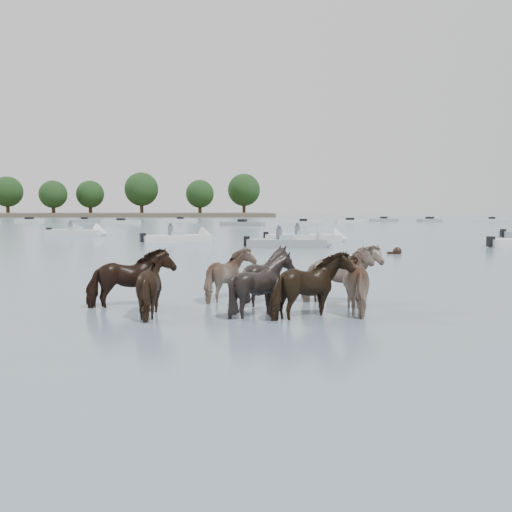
{
  "coord_description": "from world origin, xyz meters",
  "views": [
    {
      "loc": [
        -2.17,
        -11.05,
        2.25
      ],
      "look_at": [
        -1.51,
        2.62,
        1.1
      ],
      "focal_mm": 39.91,
      "sensor_mm": 36.0,
      "label": 1
    }
  ],
  "objects": [
    {
      "name": "ground",
      "position": [
        0.0,
        0.0,
        0.0
      ],
      "size": [
        400.0,
        400.0,
        0.0
      ],
      "primitive_type": "plane",
      "color": "slate",
      "rests_on": "ground"
    },
    {
      "name": "pony_herd",
      "position": [
        -1.43,
        1.6,
        0.58
      ],
      "size": [
        7.23,
        4.02,
        1.59
      ],
      "color": "black",
      "rests_on": "ground"
    },
    {
      "name": "swimming_pony",
      "position": [
        6.13,
        16.67,
        0.1
      ],
      "size": [
        0.72,
        0.44,
        0.44
      ],
      "color": "black",
      "rests_on": "ground"
    },
    {
      "name": "motorboat_a",
      "position": [
        -4.97,
        27.43,
        0.23
      ],
      "size": [
        5.25,
        3.48,
        1.92
      ],
      "rotation": [
        0.0,
        0.0,
        0.41
      ],
      "color": "silver",
      "rests_on": "ground"
    },
    {
      "name": "motorboat_b",
      "position": [
        1.88,
        21.62,
        0.23
      ],
      "size": [
        5.21,
        1.86,
        1.92
      ],
      "rotation": [
        0.0,
        0.0,
        -0.05
      ],
      "color": "gray",
      "rests_on": "ground"
    },
    {
      "name": "motorboat_c",
      "position": [
        3.66,
        27.29,
        0.23
      ],
      "size": [
        5.79,
        2.37,
        1.92
      ],
      "rotation": [
        0.0,
        0.0,
        -0.14
      ],
      "color": "silver",
      "rests_on": "ground"
    },
    {
      "name": "motorboat_f",
      "position": [
        -14.21,
        36.78,
        0.23
      ],
      "size": [
        5.52,
        2.85,
        1.92
      ],
      "rotation": [
        0.0,
        0.0,
        -0.25
      ],
      "color": "silver",
      "rests_on": "ground"
    },
    {
      "name": "distant_flotilla",
      "position": [
        0.1,
        77.21,
        0.26
      ],
      "size": [
        106.13,
        26.32,
        0.93
      ],
      "color": "gray",
      "rests_on": "ground"
    }
  ]
}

